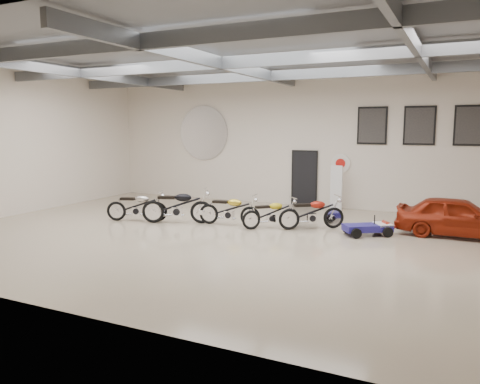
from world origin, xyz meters
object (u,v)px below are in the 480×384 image
at_px(motorcycle_red, 312,212).
at_px(vintage_car, 458,217).
at_px(motorcycle_silver, 137,206).
at_px(banner_stand, 336,187).
at_px(motorcycle_gold, 229,209).
at_px(motorcycle_yellow, 271,213).
at_px(motorcycle_black, 177,205).
at_px(go_kart, 372,225).

relative_size(motorcycle_red, vintage_car, 0.60).
bearing_deg(motorcycle_silver, banner_stand, 21.35).
bearing_deg(motorcycle_silver, vintage_car, -8.18).
distance_m(motorcycle_silver, motorcycle_gold, 3.10).
xyz_separation_m(motorcycle_silver, motorcycle_yellow, (4.34, 0.89, -0.05)).
bearing_deg(motorcycle_black, motorcycle_gold, -8.33).
distance_m(motorcycle_black, motorcycle_red, 4.25).
distance_m(motorcycle_silver, vintage_car, 9.71).
xyz_separation_m(go_kart, vintage_car, (2.18, 0.88, 0.27)).
bearing_deg(motorcycle_red, motorcycle_gold, 158.69).
bearing_deg(motorcycle_black, motorcycle_silver, 169.31).
distance_m(motorcycle_gold, vintage_car, 6.61).
height_order(motorcycle_black, motorcycle_yellow, motorcycle_black).
height_order(motorcycle_black, motorcycle_red, motorcycle_black).
height_order(banner_stand, go_kart, banner_stand).
bearing_deg(motorcycle_red, go_kart, -36.53).
xyz_separation_m(banner_stand, motorcycle_red, (0.16, -3.55, -0.35)).
relative_size(motorcycle_black, motorcycle_red, 1.12).
bearing_deg(motorcycle_red, motorcycle_silver, 158.34).
height_order(banner_stand, motorcycle_black, banner_stand).
relative_size(motorcycle_silver, motorcycle_black, 0.88).
distance_m(motorcycle_red, vintage_car, 4.06).
bearing_deg(motorcycle_silver, go_kart, -11.14).
xyz_separation_m(motorcycle_silver, motorcycle_gold, (3.02, 0.70, -0.00)).
distance_m(banner_stand, motorcycle_black, 6.05).
bearing_deg(motorcycle_gold, motorcycle_silver, -173.85).
bearing_deg(banner_stand, motorcycle_gold, -106.38).
xyz_separation_m(motorcycle_black, motorcycle_gold, (1.65, 0.41, -0.07)).
relative_size(banner_stand, motorcycle_black, 0.78).
relative_size(motorcycle_gold, motorcycle_yellow, 1.10).
bearing_deg(go_kart, vintage_car, -12.46).
distance_m(motorcycle_yellow, vintage_car, 5.28).
relative_size(banner_stand, go_kart, 1.05).
height_order(motorcycle_gold, motorcycle_red, motorcycle_red).
bearing_deg(motorcycle_yellow, banner_stand, 32.12).
xyz_separation_m(motorcycle_gold, motorcycle_red, (2.47, 0.60, 0.01)).
relative_size(motorcycle_gold, motorcycle_red, 0.99).
distance_m(banner_stand, motorcycle_silver, 7.22).
height_order(motorcycle_yellow, vintage_car, vintage_car).
xyz_separation_m(motorcycle_red, vintage_car, (3.97, 0.83, 0.05)).
height_order(motorcycle_gold, vintage_car, vintage_car).
relative_size(motorcycle_yellow, go_kart, 1.09).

